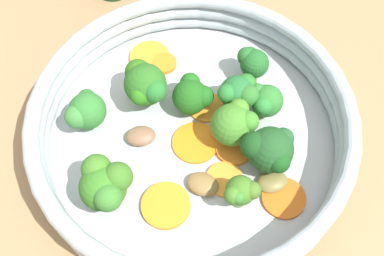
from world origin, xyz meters
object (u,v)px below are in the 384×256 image
broccoli_floret_2 (86,111)px  mushroom_piece_1 (272,182)px  broccoli_floret_1 (234,123)px  broccoli_floret_3 (239,92)px  broccoli_floret_5 (264,100)px  carrot_slice_0 (222,130)px  carrot_slice_5 (165,63)px  broccoli_floret_8 (269,150)px  mushroom_piece_0 (141,136)px  carrot_slice_7 (166,205)px  carrot_slice_2 (224,179)px  broccoli_floret_7 (241,192)px  carrot_slice_4 (193,143)px  skillet (192,138)px  mushroom_piece_2 (203,184)px  carrot_slice_6 (234,149)px  broccoli_floret_0 (145,84)px  broccoli_floret_6 (105,184)px  carrot_slice_1 (150,57)px  carrot_slice_3 (206,107)px  carrot_slice_8 (284,198)px  broccoli_floret_9 (252,61)px  broccoli_floret_4 (192,95)px

broccoli_floret_2 → mushroom_piece_1: (-0.13, -0.15, -0.02)m
broccoli_floret_1 → broccoli_floret_3: broccoli_floret_1 is taller
broccoli_floret_5 → carrot_slice_0: bearing=97.6°
broccoli_floret_2 → carrot_slice_5: bearing=-63.2°
broccoli_floret_8 → mushroom_piece_0: broccoli_floret_8 is taller
carrot_slice_7 → broccoli_floret_3: (0.08, -0.11, 0.03)m
carrot_slice_2 → broccoli_floret_7: (-0.03, -0.00, 0.03)m
carrot_slice_2 → mushroom_piece_0: 0.10m
mushroom_piece_1 → carrot_slice_4: bearing=40.8°
skillet → broccoli_floret_5: (0.00, -0.08, 0.03)m
broccoli_floret_3 → mushroom_piece_0: 0.11m
carrot_slice_7 → mushroom_piece_2: size_ratio=1.48×
carrot_slice_2 → carrot_slice_6: same height
broccoli_floret_2 → mushroom_piece_2: (-0.11, -0.09, -0.02)m
carrot_slice_4 → carrot_slice_7: (-0.06, 0.05, 0.00)m
broccoli_floret_0 → broccoli_floret_8: size_ratio=1.05×
broccoli_floret_2 → broccoli_floret_6: 0.09m
carrot_slice_2 → broccoli_floret_6: (0.02, 0.11, 0.03)m
broccoli_floret_6 → carrot_slice_0: bearing=-74.3°
carrot_slice_7 → broccoli_floret_2: broccoli_floret_2 is taller
carrot_slice_1 → carrot_slice_6: same height
carrot_slice_7 → carrot_slice_3: bearing=-38.5°
carrot_slice_0 → mushroom_piece_0: 0.09m
carrot_slice_1 → carrot_slice_4: carrot_slice_1 is taller
broccoli_floret_7 → broccoli_floret_0: bearing=19.5°
broccoli_floret_2 → broccoli_floret_7: 0.18m
carrot_slice_0 → broccoli_floret_8: broccoli_floret_8 is taller
carrot_slice_6 → broccoli_floret_8: (-0.03, -0.02, 0.03)m
broccoli_floret_6 → mushroom_piece_1: (-0.04, -0.15, -0.03)m
carrot_slice_6 → carrot_slice_8: size_ratio=0.89×
broccoli_floret_1 → broccoli_floret_6: bearing=100.5°
carrot_slice_2 → broccoli_floret_9: 0.13m
carrot_slice_7 → broccoli_floret_2: 0.13m
broccoli_floret_8 → mushroom_piece_2: bearing=92.1°
carrot_slice_2 → mushroom_piece_0: mushroom_piece_0 is taller
carrot_slice_4 → mushroom_piece_0: mushroom_piece_0 is taller
broccoli_floret_3 → carrot_slice_7: bearing=128.0°
broccoli_floret_4 → mushroom_piece_0: bearing=107.4°
mushroom_piece_1 → mushroom_piece_0: bearing=49.8°
carrot_slice_4 → broccoli_floret_2: 0.11m
carrot_slice_4 → carrot_slice_5: 0.11m
carrot_slice_4 → carrot_slice_7: bearing=139.9°
carrot_slice_3 → mushroom_piece_1: size_ratio=1.27×
broccoli_floret_6 → mushroom_piece_1: bearing=-103.2°
broccoli_floret_5 → broccoli_floret_7: bearing=144.5°
broccoli_floret_4 → broccoli_floret_5: 0.07m
carrot_slice_6 → carrot_slice_8: same height
broccoli_floret_4 → mushroom_piece_0: (-0.02, 0.06, -0.02)m
broccoli_floret_5 → mushroom_piece_2: size_ratio=1.31×
carrot_slice_7 → mushroom_piece_0: bearing=1.8°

